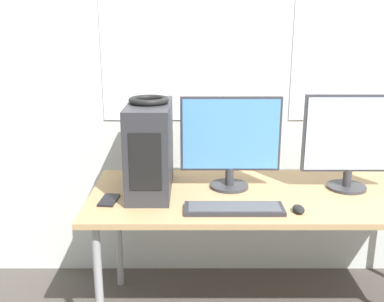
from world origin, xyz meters
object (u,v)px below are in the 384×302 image
object	(u,v)px
headphones	(150,100)
mouse	(300,209)
keyboard	(236,209)
cell_phone	(110,200)
monitor_main	(232,140)
pc_tower	(152,148)
monitor_right_near	(353,140)

from	to	relation	value
headphones	mouse	bearing A→B (deg)	-21.98
headphones	keyboard	distance (m)	0.67
headphones	cell_phone	bearing A→B (deg)	-141.60
mouse	cell_phone	world-z (taller)	mouse
mouse	keyboard	bearing A→B (deg)	177.66
monitor_main	mouse	xyz separation A→B (m)	(0.29, -0.32, -0.25)
pc_tower	cell_phone	xyz separation A→B (m)	(-0.19, -0.15, -0.22)
pc_tower	keyboard	size ratio (longest dim) A/B	1.07
monitor_right_near	cell_phone	world-z (taller)	monitor_right_near
cell_phone	headphones	bearing A→B (deg)	43.41
mouse	cell_phone	distance (m)	0.91
headphones	monitor_main	bearing A→B (deg)	5.15
monitor_right_near	pc_tower	bearing A→B (deg)	-178.83
keyboard	cell_phone	distance (m)	0.61
monitor_main	monitor_right_near	world-z (taller)	monitor_right_near
monitor_main	monitor_right_near	size ratio (longest dim) A/B	1.04
pc_tower	monitor_main	size ratio (longest dim) A/B	0.95
pc_tower	mouse	world-z (taller)	pc_tower
monitor_right_near	keyboard	xyz separation A→B (m)	(-0.62, -0.29, -0.25)
cell_phone	monitor_right_near	bearing A→B (deg)	13.10
headphones	cell_phone	size ratio (longest dim) A/B	1.26
pc_tower	monitor_main	bearing A→B (deg)	5.26
headphones	pc_tower	bearing A→B (deg)	-90.00
monitor_main	mouse	world-z (taller)	monitor_main
pc_tower	monitor_right_near	bearing A→B (deg)	1.17
monitor_right_near	keyboard	size ratio (longest dim) A/B	1.08
keyboard	mouse	size ratio (longest dim) A/B	5.10
monitor_main	keyboard	distance (m)	0.40
keyboard	cell_phone	world-z (taller)	keyboard
pc_tower	monitor_main	distance (m)	0.41
mouse	pc_tower	bearing A→B (deg)	158.08
pc_tower	headphones	xyz separation A→B (m)	(0.00, 0.00, 0.24)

